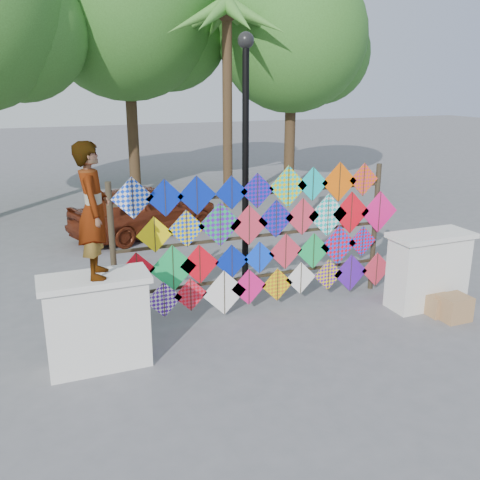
# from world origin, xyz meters

# --- Properties ---
(ground) EXTENTS (80.00, 80.00, 0.00)m
(ground) POSITION_xyz_m (0.00, 0.00, 0.00)
(ground) COLOR slate
(ground) RESTS_ON ground
(parapet_left) EXTENTS (1.40, 0.65, 1.28)m
(parapet_left) POSITION_xyz_m (-2.70, -0.20, 0.65)
(parapet_left) COLOR silver
(parapet_left) RESTS_ON ground
(parapet_right) EXTENTS (1.40, 0.65, 1.28)m
(parapet_right) POSITION_xyz_m (2.70, -0.20, 0.65)
(parapet_right) COLOR silver
(parapet_right) RESTS_ON ground
(kite_rack) EXTENTS (5.01, 0.24, 2.38)m
(kite_rack) POSITION_xyz_m (0.14, 0.73, 1.22)
(kite_rack) COLOR #2F271A
(kite_rack) RESTS_ON ground
(tree_mid) EXTENTS (6.30, 5.60, 8.61)m
(tree_mid) POSITION_xyz_m (0.11, 11.03, 5.77)
(tree_mid) COLOR #4C3420
(tree_mid) RESTS_ON ground
(tree_east) EXTENTS (5.40, 4.80, 7.42)m
(tree_east) POSITION_xyz_m (5.09, 9.53, 4.99)
(tree_east) COLOR #4C3420
(tree_east) RESTS_ON ground
(palm_tree) EXTENTS (3.62, 3.62, 5.83)m
(palm_tree) POSITION_xyz_m (2.20, 8.00, 4.95)
(palm_tree) COLOR #4C3420
(palm_tree) RESTS_ON ground
(vendor_woman) EXTENTS (0.50, 0.68, 1.71)m
(vendor_woman) POSITION_xyz_m (-2.64, -0.20, 2.14)
(vendor_woman) COLOR #99999E
(vendor_woman) RESTS_ON parapet_left
(sedan) EXTENTS (4.01, 2.73, 1.27)m
(sedan) POSITION_xyz_m (-0.75, 5.89, 0.63)
(sedan) COLOR #602210
(sedan) RESTS_ON ground
(lamppost) EXTENTS (0.28, 0.28, 4.46)m
(lamppost) POSITION_xyz_m (0.30, 2.00, 2.69)
(lamppost) COLOR black
(lamppost) RESTS_ON ground
(cardboard_box_near) EXTENTS (0.45, 0.40, 0.40)m
(cardboard_box_near) POSITION_xyz_m (2.75, -0.82, 0.20)
(cardboard_box_near) COLOR #9B6B4B
(cardboard_box_near) RESTS_ON ground
(cardboard_box_far) EXTENTS (0.40, 0.36, 0.33)m
(cardboard_box_far) POSITION_xyz_m (2.65, -0.57, 0.17)
(cardboard_box_far) COLOR #9B6B4B
(cardboard_box_far) RESTS_ON ground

